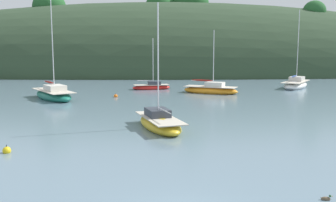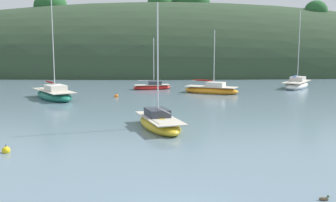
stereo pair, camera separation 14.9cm
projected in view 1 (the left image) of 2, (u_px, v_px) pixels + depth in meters
far_shoreline_hill at (163, 72)px, 84.30m from camera, size 150.00×36.00×33.37m
sailboat_navy_dinghy at (159, 123)px, 26.84m from camera, size 4.01×6.76×8.80m
sailboat_yellow_far at (211, 90)px, 47.22m from camera, size 7.14×5.00×7.85m
sailboat_blue_center at (296, 85)px, 53.33m from camera, size 6.29×7.90×10.83m
sailboat_cream_ketch at (53, 95)px, 41.88m from camera, size 6.69×8.15×11.25m
sailboat_white_near at (152, 87)px, 51.56m from camera, size 5.29×2.70×6.93m
mooring_buoy_outer at (7, 151)px, 20.63m from camera, size 0.44×0.44×0.54m
mooring_buoy_channel at (116, 96)px, 43.49m from camera, size 0.44×0.44×0.54m
duck_lead at (326, 199)px, 14.29m from camera, size 0.43×0.21×0.24m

